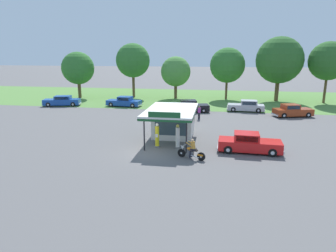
# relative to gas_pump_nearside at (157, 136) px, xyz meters

# --- Properties ---
(ground_plane) EXTENTS (300.00, 300.00, 0.00)m
(ground_plane) POSITION_rel_gas_pump_nearside_xyz_m (-0.50, -1.43, -0.95)
(ground_plane) COLOR #5B5959
(grass_verge_strip) EXTENTS (120.00, 24.00, 0.01)m
(grass_verge_strip) POSITION_rel_gas_pump_nearside_xyz_m (-0.50, 28.57, -0.94)
(grass_verge_strip) COLOR #56843D
(grass_verge_strip) RESTS_ON ground
(service_station_kiosk) EXTENTS (4.33, 7.36, 3.33)m
(service_station_kiosk) POSITION_rel_gas_pump_nearside_xyz_m (0.87, 3.34, 0.72)
(service_station_kiosk) COLOR silver
(service_station_kiosk) RESTS_ON ground
(gas_pump_nearside) EXTENTS (0.44, 0.44, 2.06)m
(gas_pump_nearside) POSITION_rel_gas_pump_nearside_xyz_m (0.00, 0.00, 0.00)
(gas_pump_nearside) COLOR slate
(gas_pump_nearside) RESTS_ON ground
(gas_pump_offside) EXTENTS (0.44, 0.44, 2.04)m
(gas_pump_offside) POSITION_rel_gas_pump_nearside_xyz_m (1.75, -0.00, -0.01)
(gas_pump_offside) COLOR slate
(gas_pump_offside) RESTS_ON ground
(motorcycle_with_rider) EXTENTS (2.16, 0.99, 1.58)m
(motorcycle_with_rider) POSITION_rel_gas_pump_nearside_xyz_m (3.14, -2.48, -0.29)
(motorcycle_with_rider) COLOR black
(motorcycle_with_rider) RESTS_ON ground
(featured_classic_sedan) EXTENTS (5.22, 2.12, 1.56)m
(featured_classic_sedan) POSITION_rel_gas_pump_nearside_xyz_m (7.55, -0.07, -0.24)
(featured_classic_sedan) COLOR red
(featured_classic_sedan) RESTS_ON ground
(parked_car_back_row_far_left) EXTENTS (5.42, 2.91, 1.61)m
(parked_car_back_row_far_left) POSITION_rel_gas_pump_nearside_xyz_m (1.33, 15.78, -0.22)
(parked_car_back_row_far_left) COLOR black
(parked_car_back_row_far_left) RESTS_ON ground
(parked_car_back_row_far_right) EXTENTS (5.12, 3.00, 1.56)m
(parked_car_back_row_far_right) POSITION_rel_gas_pump_nearside_xyz_m (14.26, 14.87, -0.24)
(parked_car_back_row_far_right) COLOR #993819
(parked_car_back_row_far_right) RESTS_ON ground
(parked_car_back_row_centre_left) EXTENTS (5.10, 2.16, 1.52)m
(parked_car_back_row_centre_left) POSITION_rel_gas_pump_nearside_xyz_m (8.89, 17.48, -0.25)
(parked_car_back_row_centre_left) COLOR #B7B7BC
(parked_car_back_row_centre_left) RESTS_ON ground
(parked_car_back_row_centre_right) EXTENTS (5.37, 2.28, 1.48)m
(parked_car_back_row_centre_right) POSITION_rel_gas_pump_nearside_xyz_m (-8.72, 18.51, -0.28)
(parked_car_back_row_centre_right) COLOR #19479E
(parked_car_back_row_centre_right) RESTS_ON ground
(parked_car_second_row_spare) EXTENTS (5.69, 3.00, 1.50)m
(parked_car_second_row_spare) POSITION_rel_gas_pump_nearside_xyz_m (-18.10, 17.51, -0.25)
(parked_car_second_row_spare) COLOR #19479E
(parked_car_second_row_spare) RESTS_ON ground
(bystander_standing_back_lot) EXTENTS (0.34, 0.34, 1.63)m
(bystander_standing_back_lot) POSITION_rel_gas_pump_nearside_xyz_m (2.25, 10.40, -0.09)
(bystander_standing_back_lot) COLOR brown
(bystander_standing_back_lot) RESTS_ON ground
(bystander_admiring_sedan) EXTENTS (0.34, 0.34, 1.59)m
(bystander_admiring_sedan) POSITION_rel_gas_pump_nearside_xyz_m (2.84, 11.47, -0.11)
(bystander_admiring_sedan) COLOR black
(bystander_admiring_sedan) RESTS_ON ground
(tree_oak_centre) EXTENTS (7.46, 7.46, 10.35)m
(tree_oak_centre) POSITION_rel_gas_pump_nearside_xyz_m (14.61, 27.57, 5.65)
(tree_oak_centre) COLOR brown
(tree_oak_centre) RESTS_ON ground
(tree_oak_far_right) EXTENTS (5.58, 5.58, 7.97)m
(tree_oak_far_right) POSITION_rel_gas_pump_nearside_xyz_m (-19.09, 25.59, 4.22)
(tree_oak_far_right) COLOR brown
(tree_oak_far_right) RESTS_ON ground
(tree_oak_far_left) EXTENTS (5.93, 5.93, 9.51)m
(tree_oak_far_left) POSITION_rel_gas_pump_nearside_xyz_m (21.61, 26.74, 5.45)
(tree_oak_far_left) COLOR brown
(tree_oak_far_left) RESTS_ON ground
(tree_oak_left) EXTENTS (5.91, 5.91, 9.41)m
(tree_oak_left) POSITION_rel_gas_pump_nearside_xyz_m (-9.81, 27.93, 5.35)
(tree_oak_left) COLOR brown
(tree_oak_left) RESTS_ON ground
(tree_oak_distant_spare) EXTENTS (5.85, 5.85, 8.65)m
(tree_oak_distant_spare) POSITION_rel_gas_pump_nearside_xyz_m (6.45, 28.30, 4.76)
(tree_oak_distant_spare) COLOR brown
(tree_oak_distant_spare) RESTS_ON ground
(tree_oak_right) EXTENTS (5.10, 5.10, 7.20)m
(tree_oak_right) POSITION_rel_gas_pump_nearside_xyz_m (-2.39, 27.70, 3.60)
(tree_oak_right) COLOR brown
(tree_oak_right) RESTS_ON ground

